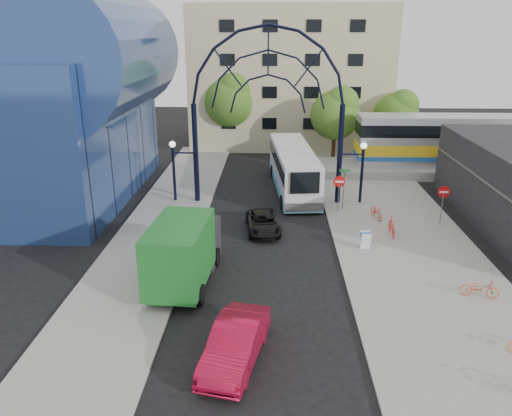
{
  "coord_description": "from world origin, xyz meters",
  "views": [
    {
      "loc": [
        0.39,
        -19.76,
        11.74
      ],
      "look_at": [
        -0.51,
        6.0,
        2.46
      ],
      "focal_mm": 35.0,
      "sensor_mm": 36.0,
      "label": 1
    }
  ],
  "objects_px": {
    "tree_north_c": "(398,113)",
    "bike_far_a": "(480,288)",
    "train_car": "(508,141)",
    "city_bus": "(293,168)",
    "do_not_enter_sign": "(443,196)",
    "stop_sign": "(339,185)",
    "black_suv": "(263,222)",
    "tree_north_b": "(230,99)",
    "sandwich_board": "(366,238)",
    "bike_near_a": "(377,212)",
    "green_truck": "(185,250)",
    "tree_north_a": "(337,112)",
    "street_name_sign": "(344,180)",
    "red_sedan": "(235,343)",
    "gateway_arch": "(268,80)",
    "bike_near_b": "(392,226)"
  },
  "relations": [
    {
      "from": "do_not_enter_sign",
      "to": "tree_north_a",
      "type": "xyz_separation_m",
      "value": [
        -4.88,
        15.93,
        2.63
      ]
    },
    {
      "from": "bike_near_a",
      "to": "green_truck",
      "type": "bearing_deg",
      "value": -152.71
    },
    {
      "from": "tree_north_a",
      "to": "bike_near_b",
      "type": "relative_size",
      "value": 3.76
    },
    {
      "from": "train_car",
      "to": "black_suv",
      "type": "bearing_deg",
      "value": -146.45
    },
    {
      "from": "tree_north_b",
      "to": "do_not_enter_sign",
      "type": "bearing_deg",
      "value": -53.26
    },
    {
      "from": "gateway_arch",
      "to": "red_sedan",
      "type": "relative_size",
      "value": 2.88
    },
    {
      "from": "bike_far_a",
      "to": "city_bus",
      "type": "bearing_deg",
      "value": 38.71
    },
    {
      "from": "train_car",
      "to": "tree_north_a",
      "type": "distance_m",
      "value": 14.52
    },
    {
      "from": "black_suv",
      "to": "bike_far_a",
      "type": "height_order",
      "value": "black_suv"
    },
    {
      "from": "street_name_sign",
      "to": "tree_north_b",
      "type": "xyz_separation_m",
      "value": [
        -9.08,
        17.33,
        3.14
      ]
    },
    {
      "from": "stop_sign",
      "to": "tree_north_b",
      "type": "bearing_deg",
      "value": 115.83
    },
    {
      "from": "red_sedan",
      "to": "sandwich_board",
      "type": "bearing_deg",
      "value": 69.13
    },
    {
      "from": "stop_sign",
      "to": "red_sedan",
      "type": "relative_size",
      "value": 0.53
    },
    {
      "from": "red_sedan",
      "to": "train_car",
      "type": "bearing_deg",
      "value": 63.25
    },
    {
      "from": "city_bus",
      "to": "green_truck",
      "type": "relative_size",
      "value": 1.76
    },
    {
      "from": "stop_sign",
      "to": "city_bus",
      "type": "xyz_separation_m",
      "value": [
        -2.85,
        5.15,
        -0.29
      ]
    },
    {
      "from": "black_suv",
      "to": "tree_north_a",
      "type": "bearing_deg",
      "value": 63.27
    },
    {
      "from": "tree_north_b",
      "to": "sandwich_board",
      "type": "bearing_deg",
      "value": -68.41
    },
    {
      "from": "city_bus",
      "to": "red_sedan",
      "type": "relative_size",
      "value": 2.54
    },
    {
      "from": "gateway_arch",
      "to": "city_bus",
      "type": "height_order",
      "value": "gateway_arch"
    },
    {
      "from": "sandwich_board",
      "to": "tree_north_c",
      "type": "bearing_deg",
      "value": 73.45
    },
    {
      "from": "train_car",
      "to": "tree_north_c",
      "type": "xyz_separation_m",
      "value": [
        -7.88,
        5.93,
        1.37
      ]
    },
    {
      "from": "tree_north_c",
      "to": "bike_far_a",
      "type": "distance_m",
      "value": 27.49
    },
    {
      "from": "train_car",
      "to": "bike_near_b",
      "type": "bearing_deg",
      "value": -131.76
    },
    {
      "from": "street_name_sign",
      "to": "bike_near_a",
      "type": "bearing_deg",
      "value": -42.82
    },
    {
      "from": "train_car",
      "to": "city_bus",
      "type": "relative_size",
      "value": 2.09
    },
    {
      "from": "sandwich_board",
      "to": "tree_north_b",
      "type": "relative_size",
      "value": 0.12
    },
    {
      "from": "green_truck",
      "to": "black_suv",
      "type": "xyz_separation_m",
      "value": [
        3.65,
        6.58,
        -1.1
      ]
    },
    {
      "from": "gateway_arch",
      "to": "tree_north_a",
      "type": "distance_m",
      "value": 13.98
    },
    {
      "from": "tree_north_a",
      "to": "red_sedan",
      "type": "relative_size",
      "value": 1.48
    },
    {
      "from": "red_sedan",
      "to": "bike_near_a",
      "type": "height_order",
      "value": "red_sedan"
    },
    {
      "from": "sandwich_board",
      "to": "black_suv",
      "type": "height_order",
      "value": "black_suv"
    },
    {
      "from": "green_truck",
      "to": "black_suv",
      "type": "relative_size",
      "value": 1.64
    },
    {
      "from": "gateway_arch",
      "to": "sandwich_board",
      "type": "xyz_separation_m",
      "value": [
        5.6,
        -8.02,
        -7.81
      ]
    },
    {
      "from": "do_not_enter_sign",
      "to": "stop_sign",
      "type": "bearing_deg",
      "value": 162.12
    },
    {
      "from": "do_not_enter_sign",
      "to": "green_truck",
      "type": "bearing_deg",
      "value": -151.78
    },
    {
      "from": "tree_north_a",
      "to": "bike_far_a",
      "type": "xyz_separation_m",
      "value": [
        3.8,
        -25.15,
        -4.04
      ]
    },
    {
      "from": "train_car",
      "to": "black_suv",
      "type": "height_order",
      "value": "train_car"
    },
    {
      "from": "city_bus",
      "to": "green_truck",
      "type": "xyz_separation_m",
      "value": [
        -5.77,
        -15.11,
        -0.02
      ]
    },
    {
      "from": "street_name_sign",
      "to": "red_sedan",
      "type": "relative_size",
      "value": 0.59
    },
    {
      "from": "do_not_enter_sign",
      "to": "train_car",
      "type": "relative_size",
      "value": 0.1
    },
    {
      "from": "sandwich_board",
      "to": "train_car",
      "type": "distance_m",
      "value": 21.65
    },
    {
      "from": "tree_north_a",
      "to": "sandwich_board",
      "type": "bearing_deg",
      "value": -91.5
    },
    {
      "from": "sandwich_board",
      "to": "tree_north_b",
      "type": "distance_m",
      "value": 26.15
    },
    {
      "from": "gateway_arch",
      "to": "red_sedan",
      "type": "height_order",
      "value": "gateway_arch"
    },
    {
      "from": "stop_sign",
      "to": "tree_north_b",
      "type": "height_order",
      "value": "tree_north_b"
    },
    {
      "from": "train_car",
      "to": "bike_near_a",
      "type": "height_order",
      "value": "train_car"
    },
    {
      "from": "do_not_enter_sign",
      "to": "black_suv",
      "type": "distance_m",
      "value": 11.34
    },
    {
      "from": "bike_far_a",
      "to": "stop_sign",
      "type": "bearing_deg",
      "value": 37.28
    },
    {
      "from": "stop_sign",
      "to": "tree_north_b",
      "type": "distance_m",
      "value": 20.18
    }
  ]
}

